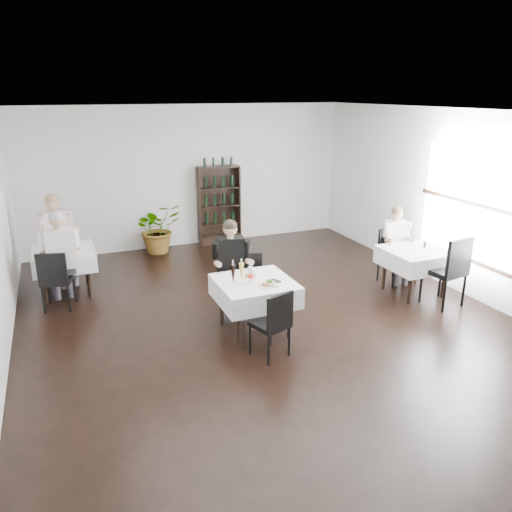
% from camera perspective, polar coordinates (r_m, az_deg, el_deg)
% --- Properties ---
extents(room_shell, '(9.00, 9.00, 9.00)m').
position_cam_1_polar(room_shell, '(6.77, 2.19, 3.26)').
color(room_shell, black).
rests_on(room_shell, ground).
extents(window_right, '(0.06, 2.30, 1.85)m').
position_cam_1_polar(window_right, '(8.76, 23.51, 5.24)').
color(window_right, white).
rests_on(window_right, room_shell).
extents(wine_shelf, '(0.90, 0.28, 1.75)m').
position_cam_1_polar(wine_shelf, '(11.05, -4.24, 5.73)').
color(wine_shelf, black).
rests_on(wine_shelf, ground).
extents(main_table, '(1.03, 1.03, 0.77)m').
position_cam_1_polar(main_table, '(6.94, -0.17, -4.00)').
color(main_table, black).
rests_on(main_table, ground).
extents(left_table, '(0.98, 0.98, 0.77)m').
position_cam_1_polar(left_table, '(8.86, -21.08, -0.25)').
color(left_table, black).
rests_on(left_table, ground).
extents(right_table, '(0.98, 0.98, 0.77)m').
position_cam_1_polar(right_table, '(8.68, 17.75, -0.25)').
color(right_table, black).
rests_on(right_table, ground).
extents(potted_tree, '(1.10, 1.00, 1.04)m').
position_cam_1_polar(potted_tree, '(10.65, -11.14, 3.13)').
color(potted_tree, '#25511B').
rests_on(potted_tree, ground).
extents(main_chair_far, '(0.53, 0.53, 0.92)m').
position_cam_1_polar(main_chair_far, '(7.59, -0.81, -2.76)').
color(main_chair_far, black).
rests_on(main_chair_far, ground).
extents(main_chair_near, '(0.52, 0.53, 0.91)m').
position_cam_1_polar(main_chair_near, '(6.33, 2.05, -7.38)').
color(main_chair_near, black).
rests_on(main_chair_near, ground).
extents(left_chair_far, '(0.49, 0.49, 0.94)m').
position_cam_1_polar(left_chair_far, '(9.51, -21.73, 0.39)').
color(left_chair_far, black).
rests_on(left_chair_far, ground).
extents(left_chair_near, '(0.54, 0.54, 0.96)m').
position_cam_1_polar(left_chair_near, '(8.26, -21.97, -2.20)').
color(left_chair_near, black).
rests_on(left_chair_near, ground).
extents(right_chair_far, '(0.49, 0.50, 0.95)m').
position_cam_1_polar(right_chair_far, '(9.17, 15.26, 0.47)').
color(right_chair_far, black).
rests_on(right_chair_far, ground).
extents(right_chair_near, '(0.60, 0.61, 1.15)m').
position_cam_1_polar(right_chair_near, '(8.31, 21.30, -1.18)').
color(right_chair_near, black).
rests_on(right_chair_near, ground).
extents(diner_main, '(0.59, 0.62, 1.47)m').
position_cam_1_polar(diner_main, '(7.43, -2.81, -0.57)').
color(diner_main, '#3F3E46').
rests_on(diner_main, ground).
extents(diner_left_far, '(0.67, 0.72, 1.59)m').
position_cam_1_polar(diner_left_far, '(9.33, -21.77, 2.51)').
color(diner_left_far, '#3F3E46').
rests_on(diner_left_far, ground).
extents(diner_left_near, '(0.61, 0.62, 1.57)m').
position_cam_1_polar(diner_left_near, '(8.28, -21.48, 0.55)').
color(diner_left_near, '#3F3E46').
rests_on(diner_left_near, ground).
extents(diner_right_far, '(0.55, 0.57, 1.35)m').
position_cam_1_polar(diner_right_far, '(9.14, 15.78, 1.94)').
color(diner_right_far, '#3F3E46').
rests_on(diner_right_far, ground).
extents(plate_far, '(0.28, 0.28, 0.07)m').
position_cam_1_polar(plate_far, '(7.03, -0.68, -2.27)').
color(plate_far, white).
rests_on(plate_far, main_table).
extents(plate_near, '(0.24, 0.24, 0.07)m').
position_cam_1_polar(plate_near, '(6.72, 1.39, -3.26)').
color(plate_near, white).
rests_on(plate_near, main_table).
extents(pilsner_dark, '(0.08, 0.08, 0.34)m').
position_cam_1_polar(pilsner_dark, '(6.74, -2.64, -2.09)').
color(pilsner_dark, black).
rests_on(pilsner_dark, main_table).
extents(pilsner_lager, '(0.08, 0.08, 0.33)m').
position_cam_1_polar(pilsner_lager, '(6.83, -1.66, -1.84)').
color(pilsner_lager, gold).
rests_on(pilsner_lager, main_table).
extents(coke_bottle, '(0.07, 0.07, 0.28)m').
position_cam_1_polar(coke_bottle, '(6.80, -0.63, -2.12)').
color(coke_bottle, silver).
rests_on(coke_bottle, main_table).
extents(napkin_cutlery, '(0.25, 0.23, 0.02)m').
position_cam_1_polar(napkin_cutlery, '(6.84, 1.88, -2.97)').
color(napkin_cutlery, black).
rests_on(napkin_cutlery, main_table).
extents(pepper_mill, '(0.05, 0.05, 0.10)m').
position_cam_1_polar(pepper_mill, '(8.78, 18.73, 1.24)').
color(pepper_mill, black).
rests_on(pepper_mill, right_table).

